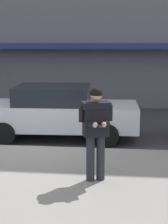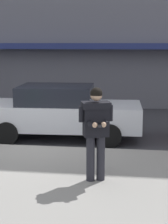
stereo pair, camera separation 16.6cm
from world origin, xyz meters
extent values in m
plane|color=#333338|center=(0.00, 0.00, 0.00)|extent=(80.00, 80.00, 0.00)
cube|color=gray|center=(1.00, -2.85, 0.07)|extent=(32.00, 5.30, 0.14)
cube|color=silver|center=(1.00, 0.05, 0.00)|extent=(28.00, 0.12, 0.01)
cube|color=navy|center=(1.00, 6.15, 2.60)|extent=(26.60, 0.70, 0.24)
cube|color=silver|center=(0.50, 1.20, 0.67)|extent=(4.58, 2.02, 0.70)
cube|color=black|center=(0.32, 1.19, 1.28)|extent=(2.14, 1.73, 0.52)
cylinder|color=black|center=(1.85, 2.12, 0.32)|extent=(0.65, 0.25, 0.64)
cylinder|color=black|center=(1.93, 0.41, 0.32)|extent=(0.65, 0.25, 0.64)
cylinder|color=black|center=(-0.93, 1.99, 0.32)|extent=(0.65, 0.25, 0.64)
cylinder|color=black|center=(-0.86, 0.28, 0.32)|extent=(0.65, 0.25, 0.64)
cylinder|color=#23232B|center=(1.95, -2.39, 0.58)|extent=(0.16, 0.16, 0.88)
cylinder|color=#23232B|center=(1.76, -2.45, 0.58)|extent=(0.16, 0.16, 0.88)
cube|color=black|center=(1.86, -2.42, 1.34)|extent=(0.53, 0.43, 0.64)
cube|color=black|center=(1.86, -2.42, 1.61)|extent=(0.60, 0.48, 0.12)
cylinder|color=black|center=(2.12, -2.34, 1.45)|extent=(0.11, 0.11, 0.30)
cylinder|color=black|center=(2.05, -2.53, 1.30)|extent=(0.19, 0.32, 0.10)
sphere|color=tan|center=(2.03, -2.68, 1.30)|extent=(0.10, 0.10, 0.10)
cylinder|color=black|center=(1.60, -2.50, 1.45)|extent=(0.11, 0.11, 0.30)
cylinder|color=black|center=(1.77, -2.62, 1.30)|extent=(0.19, 0.32, 0.10)
sphere|color=tan|center=(1.87, -2.73, 1.30)|extent=(0.10, 0.10, 0.10)
cube|color=black|center=(1.96, -2.74, 1.30)|extent=(0.12, 0.16, 0.07)
sphere|color=tan|center=(1.87, -2.45, 1.80)|extent=(0.22, 0.22, 0.22)
sphere|color=black|center=(1.87, -2.45, 1.83)|extent=(0.23, 0.23, 0.23)
camera|label=1|loc=(2.42, -9.27, 2.76)|focal=60.00mm
camera|label=2|loc=(2.58, -9.25, 2.76)|focal=60.00mm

